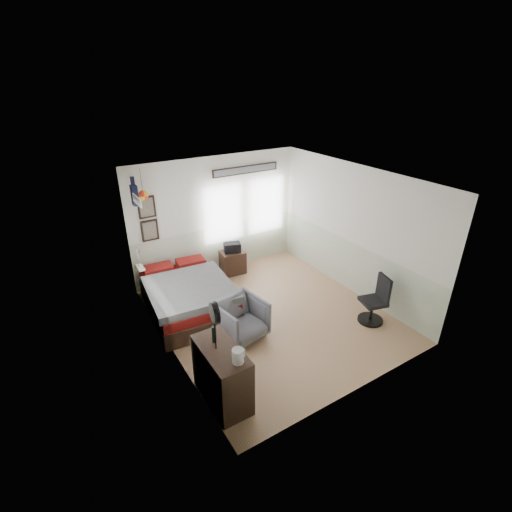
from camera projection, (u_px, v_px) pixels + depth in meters
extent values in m
cube|color=#A37D5B|center=(271.00, 315.00, 7.25)|extent=(4.00, 4.50, 0.01)
cube|color=silver|center=(217.00, 216.00, 8.37)|extent=(4.00, 0.02, 2.70)
cube|color=silver|center=(367.00, 316.00, 4.93)|extent=(4.00, 0.02, 2.70)
cube|color=silver|center=(165.00, 283.00, 5.71)|extent=(0.02, 4.50, 2.70)
cube|color=silver|center=(353.00, 231.00, 7.59)|extent=(0.02, 4.50, 2.70)
cube|color=white|center=(274.00, 179.00, 6.05)|extent=(4.00, 4.50, 0.02)
cube|color=#B7C0A5|center=(219.00, 248.00, 8.71)|extent=(4.00, 0.01, 1.10)
cube|color=#B7C0A5|center=(171.00, 325.00, 6.07)|extent=(0.01, 4.50, 1.10)
cube|color=#B7C0A5|center=(349.00, 265.00, 7.94)|extent=(0.01, 4.50, 1.10)
cube|color=silver|center=(155.00, 262.00, 6.10)|extent=(0.03, 2.20, 1.35)
cube|color=silver|center=(223.00, 214.00, 8.38)|extent=(0.95, 0.03, 1.30)
cube|color=silver|center=(266.00, 205.00, 8.93)|extent=(0.95, 0.03, 1.30)
cube|color=black|center=(150.00, 230.00, 7.61)|extent=(0.35, 0.03, 0.45)
cube|color=black|center=(147.00, 207.00, 7.39)|extent=(0.35, 0.03, 0.45)
cube|color=#7F7259|center=(150.00, 231.00, 7.60)|extent=(0.27, 0.01, 0.37)
cube|color=#7F7259|center=(147.00, 207.00, 7.38)|extent=(0.27, 0.01, 0.37)
cube|color=black|center=(246.00, 170.00, 8.26)|extent=(1.65, 0.03, 0.18)
cube|color=gray|center=(246.00, 170.00, 8.25)|extent=(1.58, 0.01, 0.13)
cube|color=white|center=(137.00, 200.00, 6.16)|extent=(0.02, 0.48, 0.14)
sphere|color=red|center=(143.00, 195.00, 6.99)|extent=(0.20, 0.20, 0.20)
cube|color=#311E15|center=(188.00, 303.00, 7.33)|extent=(1.66, 2.23, 0.34)
cube|color=maroon|center=(187.00, 291.00, 7.22)|extent=(1.61, 2.19, 0.19)
cube|color=slate|center=(191.00, 289.00, 6.97)|extent=(1.67, 1.69, 0.15)
cube|color=maroon|center=(155.00, 271.00, 7.62)|extent=(0.61, 0.41, 0.15)
cube|color=maroon|center=(187.00, 263.00, 7.95)|extent=(0.61, 0.41, 0.15)
cube|color=#311E15|center=(222.00, 374.00, 5.20)|extent=(0.48, 1.00, 0.90)
imported|color=slate|center=(241.00, 319.00, 6.53)|extent=(0.89, 0.90, 0.72)
cube|color=#311E15|center=(233.00, 262.00, 8.70)|extent=(0.58, 0.48, 0.54)
cylinder|color=black|center=(370.00, 320.00, 7.07)|extent=(0.47, 0.47, 0.05)
cylinder|color=black|center=(372.00, 311.00, 6.98)|extent=(0.05, 0.05, 0.36)
cube|color=black|center=(373.00, 302.00, 6.89)|extent=(0.51, 0.51, 0.07)
cube|color=black|center=(384.00, 288.00, 6.81)|extent=(0.15, 0.38, 0.47)
cylinder|color=silver|center=(238.00, 356.00, 4.74)|extent=(0.15, 0.15, 0.20)
cube|color=silver|center=(244.00, 353.00, 4.78)|extent=(0.02, 0.02, 0.12)
cylinder|color=black|center=(214.00, 334.00, 5.10)|extent=(0.06, 0.06, 0.25)
cylinder|color=black|center=(215.00, 332.00, 4.90)|extent=(0.02, 0.02, 0.56)
cylinder|color=black|center=(214.00, 313.00, 4.76)|extent=(0.10, 0.29, 0.28)
cylinder|color=black|center=(216.00, 312.00, 4.78)|extent=(0.06, 0.30, 0.30)
cube|color=black|center=(232.00, 247.00, 8.54)|extent=(0.43, 0.35, 0.22)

